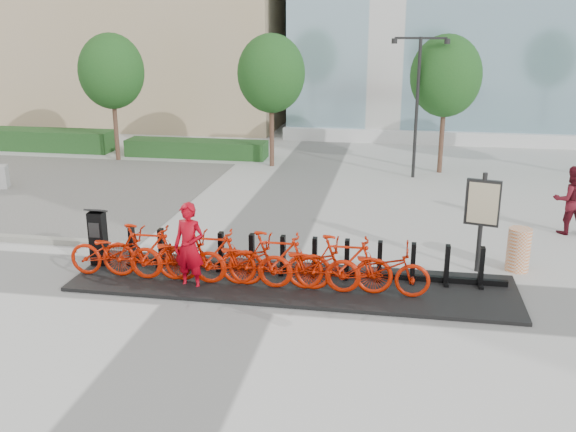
% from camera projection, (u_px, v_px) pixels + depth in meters
% --- Properties ---
extents(ground, '(120.00, 120.00, 0.00)m').
position_uv_depth(ground, '(231.00, 286.00, 13.94)').
color(ground, '#B5B4B0').
extents(gravel_patch, '(14.00, 14.00, 0.00)m').
position_uv_depth(gravel_patch, '(3.00, 187.00, 22.19)').
color(gravel_patch, '#423F36').
rests_on(gravel_patch, ground).
extents(hedge_a, '(10.00, 1.40, 0.90)m').
position_uv_depth(hedge_a, '(7.00, 138.00, 28.85)').
color(hedge_a, '#1B3B18').
rests_on(hedge_a, ground).
extents(hedge_b, '(6.00, 1.20, 0.70)m').
position_uv_depth(hedge_b, '(196.00, 148.00, 27.10)').
color(hedge_b, '#1B3B18').
rests_on(hedge_b, ground).
extents(tree_0, '(2.60, 2.60, 5.10)m').
position_uv_depth(tree_0, '(111.00, 71.00, 25.52)').
color(tree_0, brown).
rests_on(tree_0, ground).
extents(tree_1, '(2.60, 2.60, 5.10)m').
position_uv_depth(tree_1, '(271.00, 74.00, 24.44)').
color(tree_1, brown).
rests_on(tree_1, ground).
extents(tree_2, '(2.60, 2.60, 5.10)m').
position_uv_depth(tree_2, '(446.00, 76.00, 23.36)').
color(tree_2, brown).
rests_on(tree_2, ground).
extents(streetlamp, '(2.00, 0.20, 5.00)m').
position_uv_depth(streetlamp, '(418.00, 91.00, 22.72)').
color(streetlamp, black).
rests_on(streetlamp, ground).
extents(dock_pad, '(9.60, 2.40, 0.08)m').
position_uv_depth(dock_pad, '(292.00, 283.00, 13.99)').
color(dock_pad, black).
rests_on(dock_pad, ground).
extents(dock_rail_posts, '(8.02, 0.50, 0.85)m').
position_uv_depth(dock_rail_posts, '(298.00, 256.00, 14.29)').
color(dock_rail_posts, black).
rests_on(dock_rail_posts, dock_pad).
extents(bike_0, '(2.12, 0.74, 1.11)m').
position_uv_depth(bike_0, '(115.00, 252.00, 14.14)').
color(bike_0, '#A11501').
rests_on(bike_0, dock_pad).
extents(bike_1, '(2.06, 0.58, 1.24)m').
position_uv_depth(bike_1, '(146.00, 252.00, 14.00)').
color(bike_1, '#A11501').
rests_on(bike_1, dock_pad).
extents(bike_2, '(2.12, 0.74, 1.11)m').
position_uv_depth(bike_2, '(178.00, 256.00, 13.90)').
color(bike_2, '#A11501').
rests_on(bike_2, dock_pad).
extents(bike_3, '(2.06, 0.58, 1.24)m').
position_uv_depth(bike_3, '(210.00, 256.00, 13.76)').
color(bike_3, '#A11501').
rests_on(bike_3, dock_pad).
extents(bike_4, '(2.12, 0.74, 1.11)m').
position_uv_depth(bike_4, '(242.00, 260.00, 13.66)').
color(bike_4, '#A11501').
rests_on(bike_4, dock_pad).
extents(bike_5, '(2.06, 0.58, 1.24)m').
position_uv_depth(bike_5, '(275.00, 260.00, 13.52)').
color(bike_5, '#A11501').
rests_on(bike_5, dock_pad).
extents(bike_6, '(2.12, 0.74, 1.11)m').
position_uv_depth(bike_6, '(309.00, 265.00, 13.42)').
color(bike_6, '#A11501').
rests_on(bike_6, dock_pad).
extents(bike_7, '(2.06, 0.58, 1.24)m').
position_uv_depth(bike_7, '(343.00, 264.00, 13.28)').
color(bike_7, '#A11501').
rests_on(bike_7, dock_pad).
extents(bike_8, '(2.12, 0.74, 1.11)m').
position_uv_depth(bike_8, '(378.00, 269.00, 13.18)').
color(bike_8, '#A11501').
rests_on(bike_8, dock_pad).
extents(kiosk, '(0.43, 0.37, 1.38)m').
position_uv_depth(kiosk, '(98.00, 237.00, 14.83)').
color(kiosk, black).
rests_on(kiosk, dock_pad).
extents(worker_red, '(0.78, 0.59, 1.91)m').
position_uv_depth(worker_red, '(189.00, 247.00, 13.53)').
color(worker_red, '#9B0210').
rests_on(worker_red, ground).
extents(pedestrian, '(1.00, 0.83, 1.86)m').
position_uv_depth(pedestrian, '(570.00, 200.00, 17.15)').
color(pedestrian, '#58101B').
rests_on(pedestrian, ground).
extents(construction_barrel, '(0.56, 0.56, 1.01)m').
position_uv_depth(construction_barrel, '(519.00, 250.00, 14.68)').
color(construction_barrel, orange).
rests_on(construction_barrel, ground).
extents(map_sign, '(0.76, 0.30, 2.32)m').
position_uv_depth(map_sign, '(482.00, 207.00, 14.33)').
color(map_sign, black).
rests_on(map_sign, ground).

